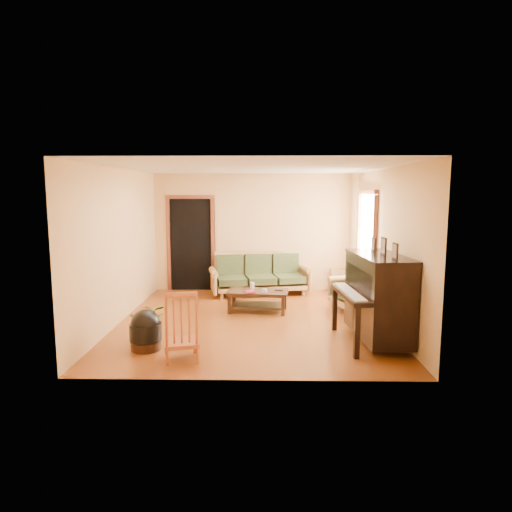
{
  "coord_description": "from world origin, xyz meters",
  "views": [
    {
      "loc": [
        0.22,
        -7.62,
        2.21
      ],
      "look_at": [
        0.06,
        0.2,
        1.1
      ],
      "focal_mm": 32.0,
      "sensor_mm": 36.0,
      "label": 1
    }
  ],
  "objects_px": {
    "piano": "(378,299)",
    "footstool": "(146,335)",
    "ceramic_crock": "(336,287)",
    "coffee_table": "(258,301)",
    "sofa": "(260,274)",
    "red_chair": "(181,325)",
    "potted_plant": "(151,323)",
    "armchair": "(355,287)"
  },
  "relations": [
    {
      "from": "piano",
      "to": "footstool",
      "type": "xyz_separation_m",
      "value": [
        -3.33,
        -0.37,
        -0.44
      ]
    },
    {
      "from": "coffee_table",
      "to": "armchair",
      "type": "bearing_deg",
      "value": 2.61
    },
    {
      "from": "armchair",
      "to": "red_chair",
      "type": "xyz_separation_m",
      "value": [
        -2.77,
        -2.54,
        0.03
      ]
    },
    {
      "from": "sofa",
      "to": "red_chair",
      "type": "bearing_deg",
      "value": -116.31
    },
    {
      "from": "ceramic_crock",
      "to": "coffee_table",
      "type": "bearing_deg",
      "value": -136.09
    },
    {
      "from": "sofa",
      "to": "armchair",
      "type": "distance_m",
      "value": 2.22
    },
    {
      "from": "sofa",
      "to": "piano",
      "type": "bearing_deg",
      "value": -72.56
    },
    {
      "from": "sofa",
      "to": "red_chair",
      "type": "distance_m",
      "value": 4.01
    },
    {
      "from": "sofa",
      "to": "piano",
      "type": "distance_m",
      "value": 3.59
    },
    {
      "from": "armchair",
      "to": "potted_plant",
      "type": "xyz_separation_m",
      "value": [
        -3.33,
        -1.92,
        -0.14
      ]
    },
    {
      "from": "coffee_table",
      "to": "sofa",
      "type": "bearing_deg",
      "value": 88.68
    },
    {
      "from": "ceramic_crock",
      "to": "potted_plant",
      "type": "bearing_deg",
      "value": -132.96
    },
    {
      "from": "potted_plant",
      "to": "piano",
      "type": "bearing_deg",
      "value": 2.22
    },
    {
      "from": "piano",
      "to": "footstool",
      "type": "distance_m",
      "value": 3.38
    },
    {
      "from": "ceramic_crock",
      "to": "sofa",
      "type": "bearing_deg",
      "value": -172.56
    },
    {
      "from": "piano",
      "to": "footstool",
      "type": "height_order",
      "value": "piano"
    },
    {
      "from": "coffee_table",
      "to": "footstool",
      "type": "distance_m",
      "value": 2.59
    },
    {
      "from": "coffee_table",
      "to": "red_chair",
      "type": "bearing_deg",
      "value": -111.5
    },
    {
      "from": "footstool",
      "to": "ceramic_crock",
      "type": "distance_m",
      "value": 4.94
    },
    {
      "from": "footstool",
      "to": "potted_plant",
      "type": "relative_size",
      "value": 0.73
    },
    {
      "from": "sofa",
      "to": "ceramic_crock",
      "type": "height_order",
      "value": "sofa"
    },
    {
      "from": "armchair",
      "to": "ceramic_crock",
      "type": "xyz_separation_m",
      "value": [
        -0.09,
        1.56,
        -0.33
      ]
    },
    {
      "from": "sofa",
      "to": "potted_plant",
      "type": "xyz_separation_m",
      "value": [
        -1.56,
        -3.26,
        -0.14
      ]
    },
    {
      "from": "piano",
      "to": "red_chair",
      "type": "height_order",
      "value": "piano"
    },
    {
      "from": "footstool",
      "to": "piano",
      "type": "bearing_deg",
      "value": 6.42
    },
    {
      "from": "coffee_table",
      "to": "ceramic_crock",
      "type": "relative_size",
      "value": 4.57
    },
    {
      "from": "coffee_table",
      "to": "armchair",
      "type": "distance_m",
      "value": 1.82
    },
    {
      "from": "sofa",
      "to": "piano",
      "type": "xyz_separation_m",
      "value": [
        1.76,
        -3.13,
        0.2
      ]
    },
    {
      "from": "coffee_table",
      "to": "footstool",
      "type": "relative_size",
      "value": 2.44
    },
    {
      "from": "piano",
      "to": "armchair",
      "type": "bearing_deg",
      "value": 84.88
    },
    {
      "from": "sofa",
      "to": "ceramic_crock",
      "type": "relative_size",
      "value": 8.79
    },
    {
      "from": "red_chair",
      "to": "potted_plant",
      "type": "height_order",
      "value": "red_chair"
    },
    {
      "from": "sofa",
      "to": "footstool",
      "type": "relative_size",
      "value": 4.69
    },
    {
      "from": "armchair",
      "to": "footstool",
      "type": "xyz_separation_m",
      "value": [
        -3.34,
        -2.16,
        -0.23
      ]
    },
    {
      "from": "coffee_table",
      "to": "piano",
      "type": "distance_m",
      "value": 2.51
    },
    {
      "from": "sofa",
      "to": "armchair",
      "type": "height_order",
      "value": "sofa"
    },
    {
      "from": "potted_plant",
      "to": "armchair",
      "type": "bearing_deg",
      "value": 29.9
    },
    {
      "from": "ceramic_crock",
      "to": "potted_plant",
      "type": "xyz_separation_m",
      "value": [
        -3.24,
        -3.48,
        0.19
      ]
    },
    {
      "from": "piano",
      "to": "red_chair",
      "type": "xyz_separation_m",
      "value": [
        -2.76,
        -0.76,
        -0.18
      ]
    },
    {
      "from": "red_chair",
      "to": "ceramic_crock",
      "type": "height_order",
      "value": "red_chair"
    },
    {
      "from": "sofa",
      "to": "red_chair",
      "type": "height_order",
      "value": "red_chair"
    },
    {
      "from": "coffee_table",
      "to": "footstool",
      "type": "bearing_deg",
      "value": -126.53
    }
  ]
}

